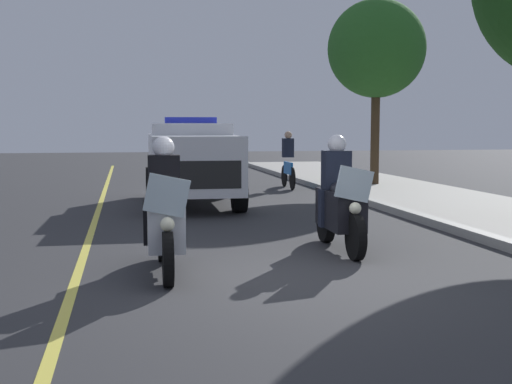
{
  "coord_description": "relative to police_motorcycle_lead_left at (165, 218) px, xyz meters",
  "views": [
    {
      "loc": [
        7.8,
        -1.83,
        1.85
      ],
      "look_at": [
        -1.64,
        0.0,
        0.9
      ],
      "focal_mm": 47.08,
      "sensor_mm": 36.0,
      "label": 1
    }
  ],
  "objects": [
    {
      "name": "police_suv",
      "position": [
        -7.25,
        1.03,
        0.37
      ],
      "size": [
        4.94,
        2.15,
        2.05
      ],
      "color": "silver",
      "rests_on": "ground"
    },
    {
      "name": "lane_stripe_center",
      "position": [
        0.62,
        -1.09,
        -0.7
      ],
      "size": [
        48.0,
        0.12,
        0.01
      ],
      "primitive_type": "cube",
      "color": "#E0D14C",
      "rests_on": "ground"
    },
    {
      "name": "police_motorcycle_lead_right",
      "position": [
        -1.03,
        2.63,
        0.0
      ],
      "size": [
        2.14,
        0.57,
        1.72
      ],
      "color": "black",
      "rests_on": "ground"
    },
    {
      "name": "tree_far_back",
      "position": [
        -10.78,
        6.91,
        3.42
      ],
      "size": [
        2.9,
        2.9,
        5.49
      ],
      "color": "#42301E",
      "rests_on": "sidewalk_strip"
    },
    {
      "name": "ground_plane",
      "position": [
        0.62,
        1.36,
        -0.7
      ],
      "size": [
        80.0,
        80.0,
        0.0
      ],
      "primitive_type": "plane",
      "color": "#333335"
    },
    {
      "name": "police_motorcycle_lead_left",
      "position": [
        0.0,
        0.0,
        0.0
      ],
      "size": [
        2.14,
        0.57,
        1.72
      ],
      "color": "black",
      "rests_on": "ground"
    },
    {
      "name": "cyclist_background",
      "position": [
        -10.89,
        4.24,
        0.14
      ],
      "size": [
        1.76,
        0.32,
        1.69
      ],
      "color": "black",
      "rests_on": "ground"
    }
  ]
}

